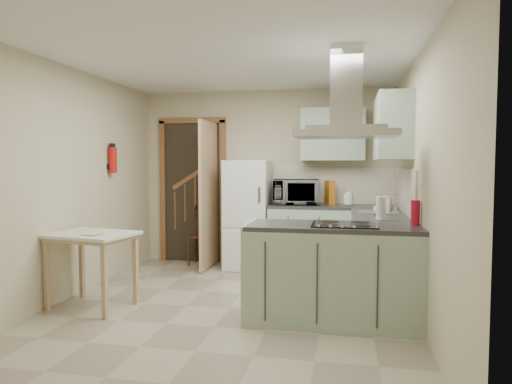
% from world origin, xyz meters
% --- Properties ---
extents(floor, '(4.20, 4.20, 0.00)m').
position_xyz_m(floor, '(0.00, 0.00, 0.00)').
color(floor, tan).
rests_on(floor, ground).
extents(ceiling, '(4.20, 4.20, 0.00)m').
position_xyz_m(ceiling, '(0.00, 0.00, 2.50)').
color(ceiling, silver).
rests_on(ceiling, back_wall).
extents(back_wall, '(3.60, 0.00, 3.60)m').
position_xyz_m(back_wall, '(0.00, 2.10, 1.25)').
color(back_wall, beige).
rests_on(back_wall, floor).
extents(left_wall, '(0.00, 4.20, 4.20)m').
position_xyz_m(left_wall, '(-1.80, 0.00, 1.25)').
color(left_wall, beige).
rests_on(left_wall, floor).
extents(right_wall, '(0.00, 4.20, 4.20)m').
position_xyz_m(right_wall, '(1.80, 0.00, 1.25)').
color(right_wall, beige).
rests_on(right_wall, floor).
extents(doorway, '(1.10, 0.12, 2.10)m').
position_xyz_m(doorway, '(-1.10, 2.07, 1.05)').
color(doorway, brown).
rests_on(doorway, floor).
extents(fridge, '(0.60, 0.60, 1.50)m').
position_xyz_m(fridge, '(-0.20, 1.80, 0.75)').
color(fridge, white).
rests_on(fridge, floor).
extents(counter_back, '(1.08, 0.60, 0.90)m').
position_xyz_m(counter_back, '(0.66, 1.80, 0.45)').
color(counter_back, '#9EB2A0').
rests_on(counter_back, floor).
extents(counter_right, '(0.60, 1.95, 0.90)m').
position_xyz_m(counter_right, '(1.50, 1.12, 0.45)').
color(counter_right, '#9EB2A0').
rests_on(counter_right, floor).
extents(splashback, '(1.68, 0.02, 0.50)m').
position_xyz_m(splashback, '(0.96, 2.09, 1.15)').
color(splashback, beige).
rests_on(splashback, counter_back).
extents(wall_cabinet_back, '(0.85, 0.35, 0.70)m').
position_xyz_m(wall_cabinet_back, '(0.95, 1.93, 1.85)').
color(wall_cabinet_back, '#9EB2A0').
rests_on(wall_cabinet_back, back_wall).
extents(wall_cabinet_right, '(0.35, 0.90, 0.70)m').
position_xyz_m(wall_cabinet_right, '(1.62, 0.85, 1.85)').
color(wall_cabinet_right, '#9EB2A0').
rests_on(wall_cabinet_right, right_wall).
extents(peninsula, '(1.55, 0.65, 0.90)m').
position_xyz_m(peninsula, '(1.02, -0.18, 0.45)').
color(peninsula, '#9EB2A0').
rests_on(peninsula, floor).
extents(hob, '(0.58, 0.50, 0.01)m').
position_xyz_m(hob, '(1.12, -0.18, 0.91)').
color(hob, black).
rests_on(hob, peninsula).
extents(extractor_hood, '(0.90, 0.55, 0.10)m').
position_xyz_m(extractor_hood, '(1.12, -0.18, 1.72)').
color(extractor_hood, silver).
rests_on(extractor_hood, ceiling).
extents(sink, '(0.45, 0.40, 0.01)m').
position_xyz_m(sink, '(1.50, 0.95, 0.91)').
color(sink, silver).
rests_on(sink, counter_right).
extents(fire_extinguisher, '(0.10, 0.10, 0.32)m').
position_xyz_m(fire_extinguisher, '(-1.74, 0.90, 1.50)').
color(fire_extinguisher, '#B2140F').
rests_on(fire_extinguisher, left_wall).
extents(drop_leaf_table, '(0.90, 0.73, 0.76)m').
position_xyz_m(drop_leaf_table, '(-1.37, -0.23, 0.38)').
color(drop_leaf_table, '#DBC387').
rests_on(drop_leaf_table, floor).
extents(bentwood_chair, '(0.37, 0.37, 0.83)m').
position_xyz_m(bentwood_chair, '(-0.90, 1.89, 0.41)').
color(bentwood_chair, '#431A16').
rests_on(bentwood_chair, floor).
extents(microwave, '(0.67, 0.50, 0.34)m').
position_xyz_m(microwave, '(0.46, 1.84, 1.07)').
color(microwave, black).
rests_on(microwave, counter_back).
extents(kettle, '(0.16, 0.16, 0.19)m').
position_xyz_m(kettle, '(1.17, 1.78, 0.99)').
color(kettle, white).
rests_on(kettle, counter_back).
extents(cereal_box, '(0.16, 0.23, 0.32)m').
position_xyz_m(cereal_box, '(0.92, 1.96, 1.06)').
color(cereal_box, '#C26E16').
rests_on(cereal_box, counter_back).
extents(soap_bottle, '(0.12, 0.12, 0.21)m').
position_xyz_m(soap_bottle, '(1.63, 1.36, 1.00)').
color(soap_bottle, silver).
rests_on(soap_bottle, counter_right).
extents(paper_towel, '(0.11, 0.11, 0.24)m').
position_xyz_m(paper_towel, '(1.48, 0.26, 1.02)').
color(paper_towel, white).
rests_on(paper_towel, counter_right).
extents(cup, '(0.15, 0.15, 0.10)m').
position_xyz_m(cup, '(1.49, 0.72, 0.95)').
color(cup, white).
rests_on(cup, counter_right).
extents(red_bottle, '(0.10, 0.10, 0.23)m').
position_xyz_m(red_bottle, '(1.75, -0.07, 1.01)').
color(red_bottle, red).
rests_on(red_bottle, peninsula).
extents(book, '(0.14, 0.19, 0.09)m').
position_xyz_m(book, '(-1.37, -0.33, 0.80)').
color(book, '#A93844').
rests_on(book, drop_leaf_table).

